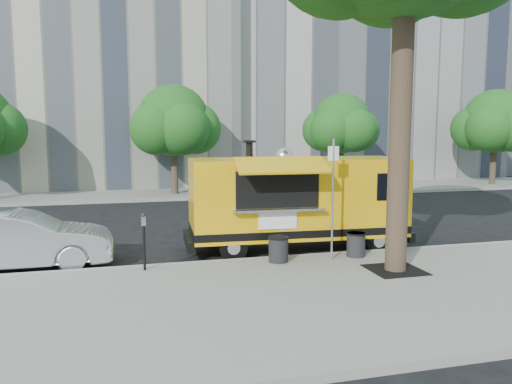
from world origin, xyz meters
TOP-DOWN VIEW (x-y plane):
  - ground at (0.00, 0.00)m, footprint 120.00×120.00m
  - sidewalk at (0.00, -4.00)m, footprint 60.00×6.00m
  - curb at (0.00, -0.93)m, footprint 60.00×0.14m
  - far_sidewalk at (0.00, 13.50)m, footprint 60.00×5.00m
  - building_mid at (12.00, 23.00)m, footprint 20.00×14.00m
  - tree_well at (2.60, -2.80)m, footprint 1.20×1.20m
  - far_tree_b at (-1.00, 12.70)m, footprint 3.60×3.60m
  - far_tree_c at (8.00, 12.40)m, footprint 3.24×3.24m
  - far_tree_d at (18.00, 12.60)m, footprint 3.78×3.78m
  - sign_post at (1.55, -1.55)m, footprint 0.28×0.06m
  - parking_meter at (-3.00, -1.35)m, footprint 0.11×0.11m
  - food_truck at (1.22, 0.17)m, footprint 6.33×3.02m
  - sedan at (-5.90, 0.02)m, footprint 4.37×1.58m
  - trash_bin_left at (0.20, -1.42)m, footprint 0.52×0.52m
  - trash_bin_right at (2.28, -1.39)m, footprint 0.51×0.51m

SIDE VIEW (x-z plane):
  - ground at x=0.00m, z-range 0.00..0.00m
  - sidewalk at x=0.00m, z-range 0.00..0.15m
  - curb at x=0.00m, z-range -0.01..0.15m
  - far_sidewalk at x=0.00m, z-range 0.00..0.15m
  - tree_well at x=2.60m, z-range 0.14..0.17m
  - trash_bin_right at x=2.28m, z-range 0.17..0.78m
  - trash_bin_left at x=0.20m, z-range 0.17..0.80m
  - sedan at x=-5.90m, z-range 0.00..1.43m
  - parking_meter at x=-3.00m, z-range 0.31..1.65m
  - food_truck at x=1.22m, z-range -0.09..2.97m
  - sign_post at x=1.55m, z-range 0.35..3.35m
  - far_tree_c at x=8.00m, z-range 1.11..6.32m
  - far_tree_b at x=-1.00m, z-range 1.08..6.58m
  - far_tree_d at x=18.00m, z-range 1.07..6.71m
  - building_mid at x=12.00m, z-range 0.00..20.00m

